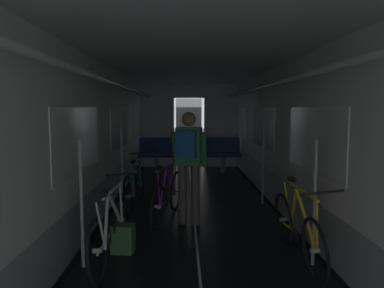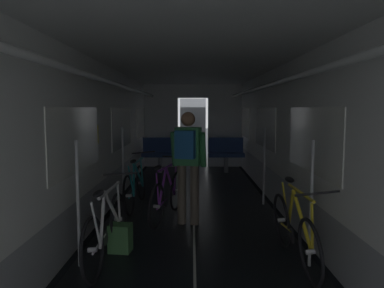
{
  "view_description": "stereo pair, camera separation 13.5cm",
  "coord_description": "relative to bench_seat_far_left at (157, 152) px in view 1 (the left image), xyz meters",
  "views": [
    {
      "loc": [
        -0.16,
        -1.76,
        1.73
      ],
      "look_at": [
        0.0,
        5.35,
        1.04
      ],
      "focal_mm": 33.95,
      "sensor_mm": 36.0,
      "label": 1
    },
    {
      "loc": [
        -0.03,
        -1.76,
        1.73
      ],
      "look_at": [
        0.0,
        5.35,
        1.04
      ],
      "focal_mm": 33.95,
      "sensor_mm": 36.0,
      "label": 2
    }
  ],
  "objects": [
    {
      "name": "bicycle_yellow",
      "position": [
        2.02,
        -5.88,
        -0.19
      ],
      "size": [
        0.44,
        1.69,
        0.95
      ],
      "color": "black",
      "rests_on": "ground"
    },
    {
      "name": "person_cyclist_aisle",
      "position": [
        0.81,
        -4.52,
        0.45
      ],
      "size": [
        0.56,
        0.45,
        1.69
      ],
      "color": "brown",
      "rests_on": "ground"
    },
    {
      "name": "train_car_shell",
      "position": [
        0.9,
        -4.47,
        1.13
      ],
      "size": [
        3.14,
        12.34,
        2.57
      ],
      "color": "black",
      "rests_on": "ground"
    },
    {
      "name": "bicycle_teal",
      "position": [
        -0.12,
        -3.58,
        -0.19
      ],
      "size": [
        0.44,
        1.69,
        0.95
      ],
      "color": "black",
      "rests_on": "ground"
    },
    {
      "name": "bicycle_white",
      "position": [
        -0.09,
        -5.85,
        -0.18
      ],
      "size": [
        0.44,
        1.69,
        0.95
      ],
      "color": "black",
      "rests_on": "ground"
    },
    {
      "name": "backpack_on_floor",
      "position": [
        0.0,
        -5.57,
        -0.4
      ],
      "size": [
        0.28,
        0.23,
        0.34
      ],
      "primitive_type": "cube",
      "rotation": [
        0.0,
        0.0,
        -0.13
      ],
      "color": "#3D703D",
      "rests_on": "ground"
    },
    {
      "name": "bicycle_purple_in_aisle",
      "position": [
        0.48,
        -4.25,
        -0.18
      ],
      "size": [
        0.54,
        1.66,
        0.94
      ],
      "color": "black",
      "rests_on": "ground"
    },
    {
      "name": "bench_seat_far_left",
      "position": [
        0.0,
        0.0,
        0.0
      ],
      "size": [
        0.98,
        0.51,
        0.95
      ],
      "color": "gray",
      "rests_on": "ground"
    },
    {
      "name": "bench_seat_far_right",
      "position": [
        1.8,
        0.0,
        0.0
      ],
      "size": [
        0.98,
        0.51,
        0.95
      ],
      "color": "gray",
      "rests_on": "ground"
    }
  ]
}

